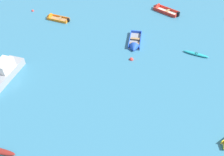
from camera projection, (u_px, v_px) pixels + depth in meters
The scene contains 7 objects.
rowboat_orange_center at pixel (53, 17), 33.91m from camera, with size 3.47×2.55×1.06m.
rowboat_blue_near_right at pixel (134, 45), 29.13m from camera, with size 2.35×4.25×1.25m.
motor_launch_grey_near_camera at pixel (0, 76), 24.65m from camera, with size 3.87×6.00×2.06m.
kayak_turquoise_foreground_center at pixel (196, 54), 28.01m from camera, with size 2.68×1.92×0.27m.
rowboat_red_back_row_center at pixel (160, 9), 35.62m from camera, with size 3.65×3.82×1.21m.
mooring_buoy_central at pixel (33, 11), 35.55m from camera, with size 0.39×0.39×0.39m, color red.
mooring_buoy_trailing at pixel (131, 60), 27.48m from camera, with size 0.48×0.48×0.48m, color red.
Camera 1 is at (-2.13, 3.53, 17.36)m, focal length 39.60 mm.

